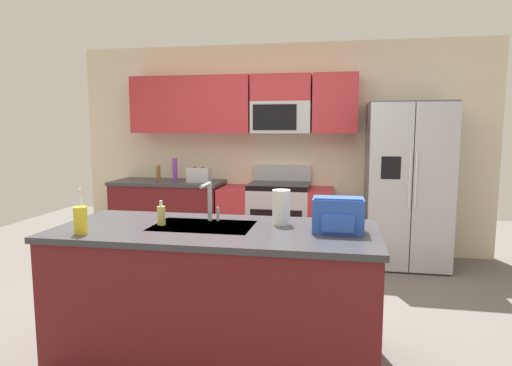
{
  "coord_description": "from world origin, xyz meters",
  "views": [
    {
      "loc": [
        0.71,
        -3.42,
        1.56
      ],
      "look_at": [
        -0.02,
        0.6,
        1.05
      ],
      "focal_mm": 30.83,
      "sensor_mm": 36.0,
      "label": 1
    }
  ],
  "objects_px": {
    "range_oven": "(276,220)",
    "pepper_mill": "(158,173)",
    "paper_towel_roll": "(281,207)",
    "soap_dispenser": "(161,215)",
    "toaster": "(199,175)",
    "backpack": "(338,214)",
    "bottle_purple": "(175,169)",
    "sink_faucet": "(209,198)",
    "drink_cup_yellow": "(81,220)",
    "refrigerator": "(407,185)"
  },
  "relations": [
    {
      "from": "range_oven",
      "to": "toaster",
      "type": "bearing_deg",
      "value": -176.86
    },
    {
      "from": "range_oven",
      "to": "bottle_purple",
      "type": "distance_m",
      "value": 1.42
    },
    {
      "from": "soap_dispenser",
      "to": "backpack",
      "type": "relative_size",
      "value": 0.53
    },
    {
      "from": "sink_faucet",
      "to": "soap_dispenser",
      "type": "bearing_deg",
      "value": -149.38
    },
    {
      "from": "refrigerator",
      "to": "soap_dispenser",
      "type": "relative_size",
      "value": 10.88
    },
    {
      "from": "range_oven",
      "to": "bottle_purple",
      "type": "height_order",
      "value": "bottle_purple"
    },
    {
      "from": "refrigerator",
      "to": "sink_faucet",
      "type": "relative_size",
      "value": 6.56
    },
    {
      "from": "pepper_mill",
      "to": "backpack",
      "type": "distance_m",
      "value": 3.29
    },
    {
      "from": "range_oven",
      "to": "pepper_mill",
      "type": "height_order",
      "value": "range_oven"
    },
    {
      "from": "pepper_mill",
      "to": "drink_cup_yellow",
      "type": "bearing_deg",
      "value": -76.97
    },
    {
      "from": "paper_towel_roll",
      "to": "soap_dispenser",
      "type": "bearing_deg",
      "value": -167.81
    },
    {
      "from": "toaster",
      "to": "backpack",
      "type": "height_order",
      "value": "backpack"
    },
    {
      "from": "refrigerator",
      "to": "range_oven",
      "type": "bearing_deg",
      "value": 177.26
    },
    {
      "from": "range_oven",
      "to": "paper_towel_roll",
      "type": "bearing_deg",
      "value": -81.43
    },
    {
      "from": "range_oven",
      "to": "drink_cup_yellow",
      "type": "distance_m",
      "value": 2.94
    },
    {
      "from": "bottle_purple",
      "to": "paper_towel_roll",
      "type": "xyz_separation_m",
      "value": [
        1.63,
        -2.27,
        -0.02
      ]
    },
    {
      "from": "pepper_mill",
      "to": "sink_faucet",
      "type": "distance_m",
      "value": 2.62
    },
    {
      "from": "refrigerator",
      "to": "toaster",
      "type": "bearing_deg",
      "value": 179.55
    },
    {
      "from": "soap_dispenser",
      "to": "paper_towel_roll",
      "type": "xyz_separation_m",
      "value": [
        0.81,
        0.17,
        0.05
      ]
    },
    {
      "from": "soap_dispenser",
      "to": "pepper_mill",
      "type": "bearing_deg",
      "value": 113.18
    },
    {
      "from": "refrigerator",
      "to": "soap_dispenser",
      "type": "height_order",
      "value": "refrigerator"
    },
    {
      "from": "toaster",
      "to": "pepper_mill",
      "type": "bearing_deg",
      "value": 174.8
    },
    {
      "from": "drink_cup_yellow",
      "to": "backpack",
      "type": "bearing_deg",
      "value": 11.67
    },
    {
      "from": "refrigerator",
      "to": "paper_towel_roll",
      "type": "distance_m",
      "value": 2.47
    },
    {
      "from": "pepper_mill",
      "to": "soap_dispenser",
      "type": "relative_size",
      "value": 1.13
    },
    {
      "from": "refrigerator",
      "to": "drink_cup_yellow",
      "type": "xyz_separation_m",
      "value": [
        -2.37,
        -2.68,
        0.06
      ]
    },
    {
      "from": "paper_towel_roll",
      "to": "range_oven",
      "type": "bearing_deg",
      "value": 98.57
    },
    {
      "from": "drink_cup_yellow",
      "to": "refrigerator",
      "type": "bearing_deg",
      "value": 48.55
    },
    {
      "from": "sink_faucet",
      "to": "pepper_mill",
      "type": "bearing_deg",
      "value": 120.6
    },
    {
      "from": "toaster",
      "to": "drink_cup_yellow",
      "type": "height_order",
      "value": "drink_cup_yellow"
    },
    {
      "from": "drink_cup_yellow",
      "to": "paper_towel_roll",
      "type": "bearing_deg",
      "value": 22.61
    },
    {
      "from": "bottle_purple",
      "to": "soap_dispenser",
      "type": "height_order",
      "value": "bottle_purple"
    },
    {
      "from": "refrigerator",
      "to": "drink_cup_yellow",
      "type": "relative_size",
      "value": 6.33
    },
    {
      "from": "range_oven",
      "to": "drink_cup_yellow",
      "type": "xyz_separation_m",
      "value": [
        -0.87,
        -2.76,
        0.54
      ]
    },
    {
      "from": "sink_faucet",
      "to": "soap_dispenser",
      "type": "height_order",
      "value": "sink_faucet"
    },
    {
      "from": "range_oven",
      "to": "drink_cup_yellow",
      "type": "height_order",
      "value": "drink_cup_yellow"
    },
    {
      "from": "toaster",
      "to": "sink_faucet",
      "type": "bearing_deg",
      "value": -70.45
    },
    {
      "from": "toaster",
      "to": "drink_cup_yellow",
      "type": "xyz_separation_m",
      "value": [
        0.09,
        -2.7,
        -0.0
      ]
    },
    {
      "from": "pepper_mill",
      "to": "drink_cup_yellow",
      "type": "distance_m",
      "value": 2.83
    },
    {
      "from": "soap_dispenser",
      "to": "drink_cup_yellow",
      "type": "bearing_deg",
      "value": -140.64
    },
    {
      "from": "toaster",
      "to": "sink_faucet",
      "type": "height_order",
      "value": "sink_faucet"
    },
    {
      "from": "refrigerator",
      "to": "paper_towel_roll",
      "type": "bearing_deg",
      "value": -118.05
    },
    {
      "from": "bottle_purple",
      "to": "soap_dispenser",
      "type": "xyz_separation_m",
      "value": [
        0.82,
        -2.44,
        -0.08
      ]
    },
    {
      "from": "toaster",
      "to": "sink_faucet",
      "type": "relative_size",
      "value": 0.99
    },
    {
      "from": "pepper_mill",
      "to": "paper_towel_roll",
      "type": "xyz_separation_m",
      "value": [
        1.85,
        -2.25,
        0.02
      ]
    },
    {
      "from": "sink_faucet",
      "to": "paper_towel_roll",
      "type": "distance_m",
      "value": 0.52
    },
    {
      "from": "sink_faucet",
      "to": "backpack",
      "type": "bearing_deg",
      "value": -10.88
    },
    {
      "from": "bottle_purple",
      "to": "soap_dispenser",
      "type": "distance_m",
      "value": 2.58
    },
    {
      "from": "range_oven",
      "to": "paper_towel_roll",
      "type": "height_order",
      "value": "paper_towel_roll"
    },
    {
      "from": "bottle_purple",
      "to": "drink_cup_yellow",
      "type": "bearing_deg",
      "value": -81.32
    }
  ]
}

